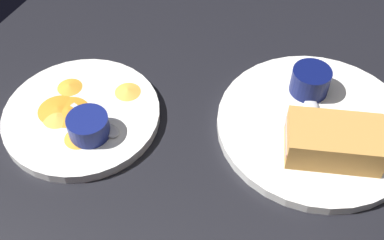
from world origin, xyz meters
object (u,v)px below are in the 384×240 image
object	(u,v)px
spoon_by_dark_ramekin	(312,113)
spoon_by_gravy_ramekin	(104,126)
ramekin_light_gravy	(88,126)
sandwich_half_near	(334,141)
plate_chips_companion	(82,115)
ramekin_dark_sauce	(310,80)
plate_sandwich_main	(315,126)

from	to	relation	value
spoon_by_dark_ramekin	spoon_by_gravy_ramekin	world-z (taller)	same
spoon_by_gravy_ramekin	spoon_by_dark_ramekin	bearing A→B (deg)	-150.17
ramekin_light_gravy	spoon_by_gravy_ramekin	size ratio (longest dim) A/B	0.61
sandwich_half_near	spoon_by_dark_ramekin	bearing A→B (deg)	-53.35
sandwich_half_near	ramekin_light_gravy	bearing A→B (deg)	19.26
sandwich_half_near	plate_chips_companion	xyz separation A→B (cm)	(36.34, 8.46, -3.20)
ramekin_dark_sauce	sandwich_half_near	bearing A→B (deg)	120.80
sandwich_half_near	ramekin_light_gravy	world-z (taller)	sandwich_half_near
ramekin_dark_sauce	ramekin_light_gravy	bearing A→B (deg)	39.68
spoon_by_dark_ramekin	plate_chips_companion	world-z (taller)	spoon_by_dark_ramekin
sandwich_half_near	spoon_by_dark_ramekin	xyz separation A→B (cm)	(4.34, -5.83, -2.04)
plate_sandwich_main	ramekin_dark_sauce	size ratio (longest dim) A/B	4.91
ramekin_dark_sauce	plate_chips_companion	world-z (taller)	ramekin_dark_sauce
sandwich_half_near	plate_chips_companion	distance (cm)	37.45
plate_sandwich_main	ramekin_dark_sauce	world-z (taller)	ramekin_dark_sauce
plate_sandwich_main	spoon_by_dark_ramekin	world-z (taller)	spoon_by_dark_ramekin
ramekin_dark_sauce	spoon_by_gravy_ramekin	xyz separation A→B (cm)	(25.21, 20.25, -1.85)
plate_chips_companion	spoon_by_gravy_ramekin	world-z (taller)	spoon_by_gravy_ramekin
plate_chips_companion	spoon_by_gravy_ramekin	distance (cm)	5.16
plate_chips_companion	spoon_by_gravy_ramekin	xyz separation A→B (cm)	(-4.86, 1.27, 1.16)
spoon_by_dark_ramekin	spoon_by_gravy_ramekin	size ratio (longest dim) A/B	0.98
sandwich_half_near	ramekin_light_gravy	xyz separation A→B (cm)	(32.76, 11.45, -0.62)
plate_sandwich_main	ramekin_light_gravy	size ratio (longest dim) A/B	4.91
plate_sandwich_main	spoon_by_dark_ramekin	xyz separation A→B (cm)	(1.06, -1.26, 1.16)
spoon_by_dark_ramekin	plate_chips_companion	bearing A→B (deg)	24.07
plate_sandwich_main	ramekin_dark_sauce	xyz separation A→B (cm)	(2.99, -5.95, 3.01)
plate_sandwich_main	spoon_by_dark_ramekin	size ratio (longest dim) A/B	3.06
ramekin_dark_sauce	ramekin_light_gravy	distance (cm)	34.42
sandwich_half_near	plate_chips_companion	bearing A→B (deg)	13.11
plate_chips_companion	ramekin_light_gravy	xyz separation A→B (cm)	(-3.58, 2.99, 2.58)
plate_sandwich_main	spoon_by_gravy_ramekin	xyz separation A→B (cm)	(28.20, 14.30, 1.16)
sandwich_half_near	plate_sandwich_main	bearing A→B (deg)	-54.32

